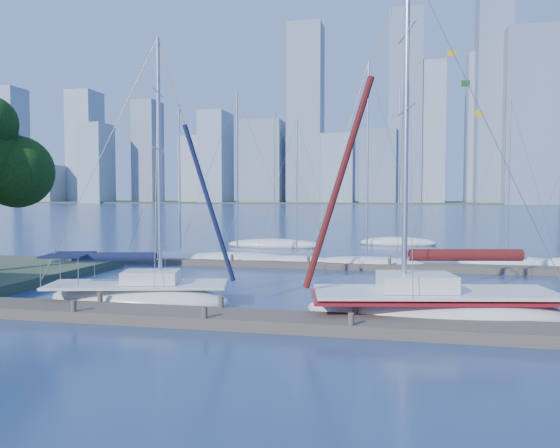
# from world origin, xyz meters

# --- Properties ---
(ground) EXTENTS (700.00, 700.00, 0.00)m
(ground) POSITION_xyz_m (0.00, 0.00, 0.00)
(ground) COLOR navy
(ground) RESTS_ON ground
(near_dock) EXTENTS (26.00, 2.00, 0.40)m
(near_dock) POSITION_xyz_m (0.00, 0.00, 0.20)
(near_dock) COLOR #484035
(near_dock) RESTS_ON ground
(far_dock) EXTENTS (30.00, 1.80, 0.36)m
(far_dock) POSITION_xyz_m (2.00, 16.00, 0.18)
(far_dock) COLOR #484035
(far_dock) RESTS_ON ground
(far_shore) EXTENTS (800.00, 100.00, 1.50)m
(far_shore) POSITION_xyz_m (0.00, 320.00, 0.00)
(far_shore) COLOR #38472D
(far_shore) RESTS_ON ground
(sailboat_navy) EXTENTS (8.34, 4.42, 11.61)m
(sailboat_navy) POSITION_xyz_m (-4.14, 2.43, 0.91)
(sailboat_navy) COLOR silver
(sailboat_navy) RESTS_ON ground
(sailboat_maroon) EXTENTS (9.83, 4.85, 13.73)m
(sailboat_maroon) POSITION_xyz_m (7.75, 2.16, 0.99)
(sailboat_maroon) COLOR silver
(sailboat_maroon) RESTS_ON ground
(bg_boat_0) EXTENTS (7.38, 3.69, 11.10)m
(bg_boat_0) POSITION_xyz_m (-8.20, 16.77, 0.24)
(bg_boat_0) COLOR silver
(bg_boat_0) RESTS_ON ground
(bg_boat_1) EXTENTS (8.62, 2.92, 11.79)m
(bg_boat_1) POSITION_xyz_m (-4.12, 16.88, 0.25)
(bg_boat_1) COLOR silver
(bg_boat_1) RESTS_ON ground
(bg_boat_2) EXTENTS (5.76, 2.28, 9.83)m
(bg_boat_2) POSITION_xyz_m (-0.04, 16.76, 0.22)
(bg_boat_2) COLOR silver
(bg_boat_2) RESTS_ON ground
(bg_boat_3) EXTENTS (7.76, 5.03, 13.25)m
(bg_boat_3) POSITION_xyz_m (4.55, 16.54, 0.25)
(bg_boat_3) COLOR silver
(bg_boat_3) RESTS_ON ground
(bg_boat_4) EXTENTS (6.43, 3.04, 11.09)m
(bg_boat_4) POSITION_xyz_m (13.48, 19.33, 0.23)
(bg_boat_4) COLOR silver
(bg_boat_4) RESTS_ON ground
(bg_boat_6) EXTENTS (8.83, 3.75, 12.30)m
(bg_boat_6) POSITION_xyz_m (-4.22, 28.70, 0.25)
(bg_boat_6) COLOR silver
(bg_boat_6) RESTS_ON ground
(bg_boat_7) EXTENTS (7.23, 3.23, 14.68)m
(bg_boat_7) POSITION_xyz_m (6.53, 33.17, 0.29)
(bg_boat_7) COLOR silver
(bg_boat_7) RESTS_ON ground
(skyline) EXTENTS (501.66, 51.31, 114.55)m
(skyline) POSITION_xyz_m (23.14, 290.28, 36.35)
(skyline) COLOR gray
(skyline) RESTS_ON ground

